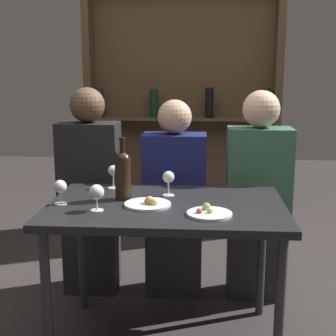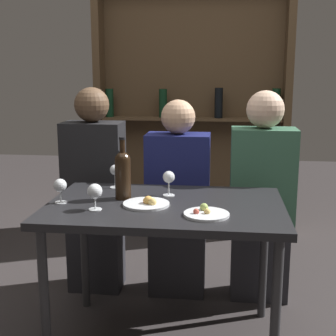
{
  "view_description": "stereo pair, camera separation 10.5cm",
  "coord_description": "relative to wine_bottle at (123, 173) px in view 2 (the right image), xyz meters",
  "views": [
    {
      "loc": [
        0.16,
        -2.14,
        1.35
      ],
      "look_at": [
        0.0,
        0.11,
        0.87
      ],
      "focal_mm": 50.0,
      "sensor_mm": 36.0,
      "label": 1
    },
    {
      "loc": [
        0.26,
        -2.13,
        1.35
      ],
      "look_at": [
        0.0,
        0.11,
        0.87
      ],
      "focal_mm": 50.0,
      "sensor_mm": 36.0,
      "label": 2
    }
  ],
  "objects": [
    {
      "name": "seated_person_center",
      "position": [
        0.22,
        0.49,
        -0.3
      ],
      "size": [
        0.37,
        0.22,
        1.18
      ],
      "color": "#26262B",
      "rests_on": "ground_plane"
    },
    {
      "name": "wine_glass_0",
      "position": [
        -0.09,
        -0.2,
        -0.05
      ],
      "size": [
        0.07,
        0.07,
        0.12
      ],
      "color": "silver",
      "rests_on": "dining_table"
    },
    {
      "name": "wine_glass_2",
      "position": [
        -0.09,
        0.21,
        -0.04
      ],
      "size": [
        0.06,
        0.06,
        0.13
      ],
      "color": "silver",
      "rests_on": "dining_table"
    },
    {
      "name": "food_plate_0",
      "position": [
        0.14,
        -0.1,
        -0.12
      ],
      "size": [
        0.22,
        0.22,
        0.05
      ],
      "color": "silver",
      "rests_on": "dining_table"
    },
    {
      "name": "wine_glass_3",
      "position": [
        -0.28,
        -0.11,
        -0.05
      ],
      "size": [
        0.06,
        0.06,
        0.12
      ],
      "color": "silver",
      "rests_on": "dining_table"
    },
    {
      "name": "wine_bottle",
      "position": [
        0.0,
        0.0,
        0.0
      ],
      "size": [
        0.08,
        0.08,
        0.31
      ],
      "color": "black",
      "rests_on": "dining_table"
    },
    {
      "name": "wine_glass_1",
      "position": [
        0.21,
        0.08,
        -0.04
      ],
      "size": [
        0.06,
        0.06,
        0.13
      ],
      "color": "silver",
      "rests_on": "dining_table"
    },
    {
      "name": "dining_table",
      "position": [
        0.22,
        -0.06,
        -0.2
      ],
      "size": [
        1.13,
        0.73,
        0.72
      ],
      "color": "black",
      "rests_on": "ground_plane"
    },
    {
      "name": "seated_person_left",
      "position": [
        -0.29,
        0.49,
        -0.26
      ],
      "size": [
        0.35,
        0.22,
        1.25
      ],
      "color": "#26262B",
      "rests_on": "ground_plane"
    },
    {
      "name": "wine_rack_wall",
      "position": [
        0.22,
        1.75,
        0.3
      ],
      "size": [
        1.61,
        0.21,
        2.3
      ],
      "color": "#4C3823",
      "rests_on": "ground_plane"
    },
    {
      "name": "food_plate_1",
      "position": [
        0.42,
        -0.23,
        -0.12
      ],
      "size": [
        0.2,
        0.2,
        0.04
      ],
      "color": "silver",
      "rests_on": "dining_table"
    },
    {
      "name": "seated_person_right",
      "position": [
        0.72,
        0.49,
        -0.26
      ],
      "size": [
        0.37,
        0.22,
        1.24
      ],
      "color": "#26262B",
      "rests_on": "ground_plane"
    }
  ]
}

